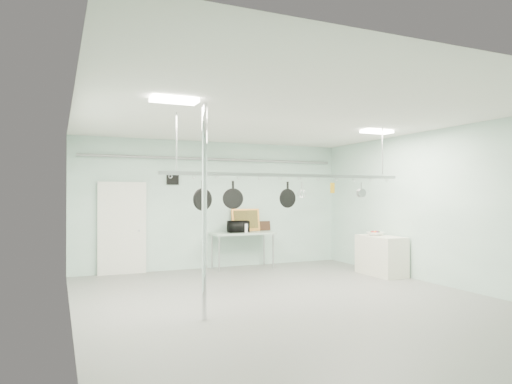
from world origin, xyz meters
name	(u,v)px	position (x,y,z in m)	size (l,w,h in m)	color
floor	(288,301)	(0.00, 0.00, 0.00)	(8.00, 8.00, 0.00)	gray
ceiling	(288,118)	(0.00, 0.00, 3.19)	(7.00, 8.00, 0.02)	silver
back_wall	(215,205)	(0.00, 3.99, 1.60)	(7.00, 0.02, 3.20)	silver
right_wall	(439,207)	(3.49, 0.00, 1.60)	(0.02, 8.00, 3.20)	silver
door	(122,229)	(-2.30, 3.94, 1.05)	(1.10, 0.10, 2.20)	silver
wall_vent	(173,178)	(-1.10, 3.97, 2.25)	(0.30, 0.04, 0.30)	black
conduit_pipe	(216,159)	(0.00, 3.90, 2.75)	(0.07, 0.07, 6.60)	gray
chrome_pole	(204,211)	(-1.70, -0.60, 1.60)	(0.08, 0.08, 3.20)	silver
prep_table	(243,235)	(0.60, 3.60, 0.83)	(1.60, 0.70, 0.91)	#A9C7B2
side_cabinet	(381,256)	(3.15, 1.40, 0.45)	(0.60, 1.20, 0.90)	silver
pot_rack	(290,174)	(0.20, 0.30, 2.23)	(4.80, 0.06, 1.00)	#B7B7BC
light_panel_left	(174,100)	(-2.20, -0.80, 3.16)	(0.65, 0.30, 0.05)	white
light_panel_right	(377,132)	(2.40, 0.60, 3.16)	(0.65, 0.30, 0.05)	white
microwave	(238,227)	(0.49, 3.63, 1.05)	(0.52, 0.35, 0.29)	black
coffee_canister	(246,228)	(0.64, 3.50, 1.02)	(0.17, 0.17, 0.23)	silver
painting_large	(246,220)	(0.80, 3.90, 1.20)	(0.78, 0.05, 0.58)	#C57C35
painting_small	(265,226)	(1.35, 3.90, 1.03)	(0.30, 0.04, 0.25)	#351F12
fruit_bowl	(375,234)	(3.09, 1.53, 0.94)	(0.36, 0.36, 0.09)	white
skillet_left	(203,196)	(-1.45, 0.30, 1.83)	(0.38, 0.06, 0.51)	black
skillet_mid	(233,195)	(-0.91, 0.30, 1.84)	(0.35, 0.06, 0.49)	black
skillet_right	(288,195)	(0.15, 0.30, 1.85)	(0.35, 0.06, 0.47)	black
whisk	(302,190)	(0.45, 0.30, 1.94)	(0.15, 0.15, 0.29)	#A5A5A9
grater	(332,188)	(1.11, 0.30, 1.98)	(0.09, 0.02, 0.22)	#C49417
saucepan	(361,190)	(1.78, 0.30, 1.93)	(0.17, 0.10, 0.31)	silver
fruit_cluster	(375,232)	(3.09, 1.53, 0.98)	(0.24, 0.24, 0.09)	#A60F22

